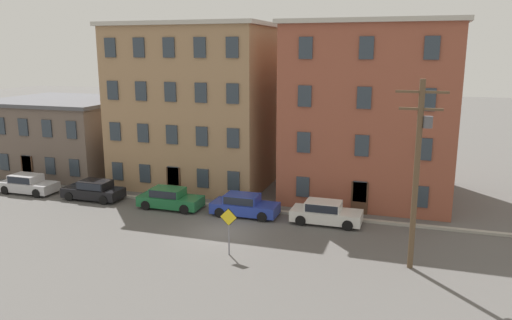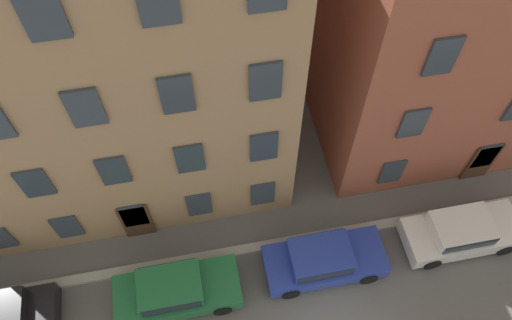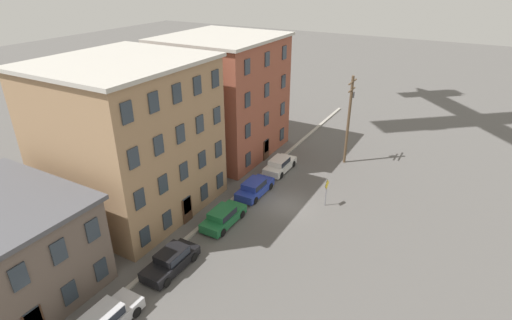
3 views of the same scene
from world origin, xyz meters
name	(u,v)px [view 1 (image 1 of 3)]	position (x,y,z in m)	size (l,w,h in m)	color
ground_plane	(222,232)	(0.00, 0.00, 0.00)	(200.00, 200.00, 0.00)	#565451
kerb_strip	(246,208)	(0.00, 4.50, 0.08)	(56.00, 0.36, 0.16)	#9E998E
apartment_corner	(66,134)	(-19.60, 11.09, 3.22)	(12.15, 10.71, 6.41)	#66564C
apartment_midblock	(202,104)	(-6.20, 11.39, 6.37)	(12.43, 11.29, 12.72)	#9E7A56
apartment_far	(371,110)	(7.48, 11.26, 6.35)	(12.05, 11.03, 12.67)	brown
car_silver	(28,183)	(-17.19, 3.26, 0.75)	(4.40, 1.92, 1.43)	#B7B7BC
car_black	(94,190)	(-11.32, 3.34, 0.75)	(4.40, 1.92, 1.43)	black
car_green	(170,198)	(-5.11, 3.19, 0.75)	(4.40, 1.92, 1.43)	#1E6638
car_blue	(244,204)	(0.28, 3.30, 0.75)	(4.40, 1.92, 1.43)	#233899
car_white	(325,212)	(5.66, 3.40, 0.75)	(4.40, 1.92, 1.43)	silver
caution_sign	(229,224)	(1.65, -3.06, 1.74)	(0.99, 0.08, 2.61)	slate
utility_pole	(418,166)	(10.92, -1.77, 5.27)	(2.40, 0.44, 9.39)	brown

